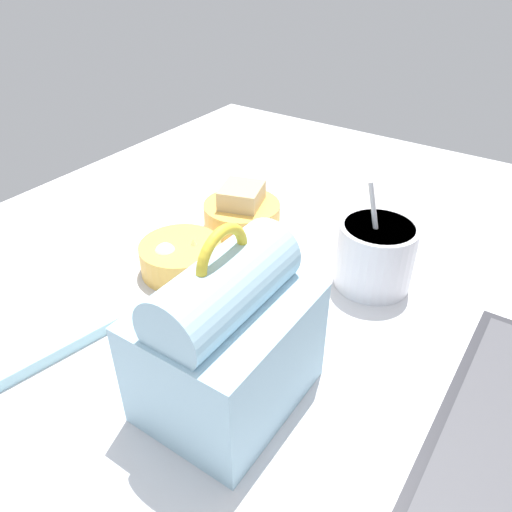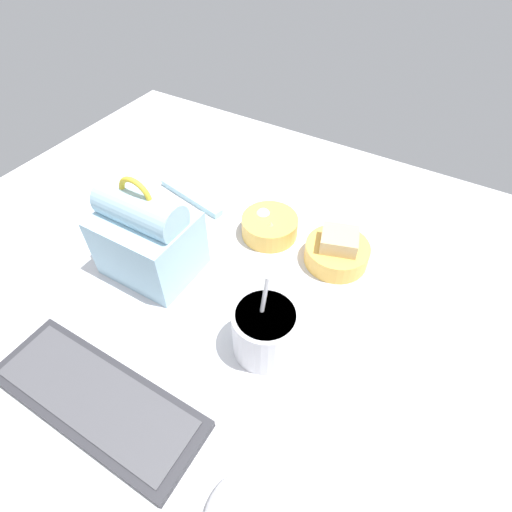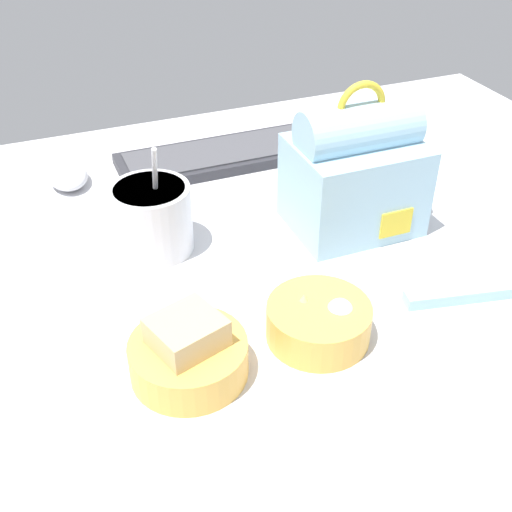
{
  "view_description": "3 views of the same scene",
  "coord_description": "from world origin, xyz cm",
  "px_view_note": "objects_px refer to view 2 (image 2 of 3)",
  "views": [
    {
      "loc": [
        44.56,
        31.23,
        46.17
      ],
      "look_at": [
        -3.25,
        -1.18,
        7.0
      ],
      "focal_mm": 35.0,
      "sensor_mm": 36.0,
      "label": 1
    },
    {
      "loc": [
        -30.04,
        44.15,
        62.85
      ],
      "look_at": [
        -3.25,
        -1.18,
        7.0
      ],
      "focal_mm": 28.0,
      "sensor_mm": 36.0,
      "label": 2
    },
    {
      "loc": [
        -27.49,
        -61.71,
        53.59
      ],
      "look_at": [
        -3.25,
        -1.18,
        7.0
      ],
      "focal_mm": 45.0,
      "sensor_mm": 36.0,
      "label": 3
    }
  ],
  "objects_px": {
    "lunch_bag": "(147,237)",
    "soup_cup": "(265,330)",
    "keyboard": "(97,399)",
    "bento_bowl_sandwich": "(337,251)",
    "bento_bowl_snacks": "(268,225)",
    "chopstick_case": "(191,197)",
    "computer_mouse": "(233,507)"
  },
  "relations": [
    {
      "from": "soup_cup",
      "to": "bento_bowl_snacks",
      "type": "bearing_deg",
      "value": -61.76
    },
    {
      "from": "keyboard",
      "to": "soup_cup",
      "type": "height_order",
      "value": "soup_cup"
    },
    {
      "from": "bento_bowl_snacks",
      "to": "soup_cup",
      "type": "bearing_deg",
      "value": 118.24
    },
    {
      "from": "bento_bowl_snacks",
      "to": "computer_mouse",
      "type": "distance_m",
      "value": 0.53
    },
    {
      "from": "bento_bowl_sandwich",
      "to": "lunch_bag",
      "type": "bearing_deg",
      "value": 33.16
    },
    {
      "from": "lunch_bag",
      "to": "soup_cup",
      "type": "relative_size",
      "value": 1.36
    },
    {
      "from": "soup_cup",
      "to": "chopstick_case",
      "type": "bearing_deg",
      "value": -36.35
    },
    {
      "from": "lunch_bag",
      "to": "computer_mouse",
      "type": "distance_m",
      "value": 0.47
    },
    {
      "from": "soup_cup",
      "to": "bento_bowl_snacks",
      "type": "height_order",
      "value": "soup_cup"
    },
    {
      "from": "soup_cup",
      "to": "bento_bowl_snacks",
      "type": "relative_size",
      "value": 1.32
    },
    {
      "from": "soup_cup",
      "to": "bento_bowl_sandwich",
      "type": "relative_size",
      "value": 1.24
    },
    {
      "from": "computer_mouse",
      "to": "chopstick_case",
      "type": "distance_m",
      "value": 0.66
    },
    {
      "from": "keyboard",
      "to": "chopstick_case",
      "type": "height_order",
      "value": "keyboard"
    },
    {
      "from": "keyboard",
      "to": "bento_bowl_snacks",
      "type": "distance_m",
      "value": 0.47
    },
    {
      "from": "soup_cup",
      "to": "computer_mouse",
      "type": "height_order",
      "value": "soup_cup"
    },
    {
      "from": "computer_mouse",
      "to": "bento_bowl_sandwich",
      "type": "bearing_deg",
      "value": -82.98
    },
    {
      "from": "lunch_bag",
      "to": "bento_bowl_snacks",
      "type": "bearing_deg",
      "value": -126.62
    },
    {
      "from": "keyboard",
      "to": "lunch_bag",
      "type": "bearing_deg",
      "value": -67.31
    },
    {
      "from": "lunch_bag",
      "to": "chopstick_case",
      "type": "relative_size",
      "value": 1.12
    },
    {
      "from": "keyboard",
      "to": "soup_cup",
      "type": "xyz_separation_m",
      "value": [
        -0.17,
        -0.22,
        0.04
      ]
    },
    {
      "from": "keyboard",
      "to": "computer_mouse",
      "type": "relative_size",
      "value": 3.75
    },
    {
      "from": "bento_bowl_sandwich",
      "to": "chopstick_case",
      "type": "distance_m",
      "value": 0.38
    },
    {
      "from": "lunch_bag",
      "to": "bento_bowl_sandwich",
      "type": "height_order",
      "value": "lunch_bag"
    },
    {
      "from": "keyboard",
      "to": "lunch_bag",
      "type": "relative_size",
      "value": 1.62
    },
    {
      "from": "bento_bowl_sandwich",
      "to": "bento_bowl_snacks",
      "type": "height_order",
      "value": "bento_bowl_sandwich"
    },
    {
      "from": "chopstick_case",
      "to": "keyboard",
      "type": "bearing_deg",
      "value": 110.57
    },
    {
      "from": "keyboard",
      "to": "soup_cup",
      "type": "distance_m",
      "value": 0.28
    },
    {
      "from": "bento_bowl_snacks",
      "to": "chopstick_case",
      "type": "xyz_separation_m",
      "value": [
        0.22,
        -0.01,
        -0.02
      ]
    },
    {
      "from": "chopstick_case",
      "to": "lunch_bag",
      "type": "bearing_deg",
      "value": 107.86
    },
    {
      "from": "keyboard",
      "to": "bento_bowl_sandwich",
      "type": "height_order",
      "value": "bento_bowl_sandwich"
    },
    {
      "from": "lunch_bag",
      "to": "computer_mouse",
      "type": "height_order",
      "value": "lunch_bag"
    },
    {
      "from": "keyboard",
      "to": "bento_bowl_snacks",
      "type": "bearing_deg",
      "value": -94.9
    }
  ]
}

